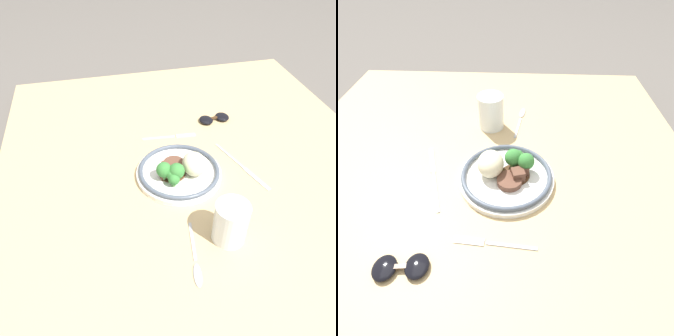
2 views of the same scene
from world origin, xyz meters
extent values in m
plane|color=#5B5651|center=(0.00, 0.00, 0.00)|extent=(8.00, 8.00, 0.00)
cube|color=tan|center=(0.00, 0.00, 0.02)|extent=(1.28, 1.13, 0.04)
cylinder|color=white|center=(0.02, -0.06, 0.05)|extent=(0.24, 0.24, 0.01)
torus|color=#4C5666|center=(0.02, -0.06, 0.06)|extent=(0.23, 0.23, 0.01)
ellipsoid|color=beige|center=(0.03, -0.02, 0.09)|extent=(0.08, 0.07, 0.06)
cylinder|color=brown|center=(0.00, -0.07, 0.06)|extent=(0.06, 0.06, 0.02)
cylinder|color=#51331E|center=(0.03, -0.08, 0.06)|extent=(0.08, 0.08, 0.00)
cube|color=brown|center=(0.01, -0.09, 0.07)|extent=(0.04, 0.04, 0.03)
cube|color=brown|center=(0.02, -0.08, 0.07)|extent=(0.03, 0.03, 0.02)
cube|color=brown|center=(0.04, -0.10, 0.07)|extent=(0.03, 0.03, 0.03)
cylinder|color=#669E51|center=(0.06, -0.07, 0.06)|extent=(0.02, 0.02, 0.02)
sphere|color=#387F38|center=(0.06, -0.07, 0.09)|extent=(0.04, 0.04, 0.04)
cylinder|color=#669E51|center=(0.06, -0.09, 0.06)|extent=(0.01, 0.01, 0.01)
sphere|color=#387F38|center=(0.06, -0.09, 0.08)|extent=(0.03, 0.03, 0.03)
cylinder|color=#669E51|center=(0.07, -0.09, 0.06)|extent=(0.01, 0.01, 0.01)
sphere|color=#387F38|center=(0.07, -0.09, 0.08)|extent=(0.03, 0.03, 0.03)
cylinder|color=#669E51|center=(0.06, -0.08, 0.06)|extent=(0.01, 0.01, 0.02)
sphere|color=#387F38|center=(0.06, -0.08, 0.08)|extent=(0.03, 0.03, 0.03)
cylinder|color=#669E51|center=(0.04, -0.11, 0.06)|extent=(0.01, 0.01, 0.02)
sphere|color=#387F38|center=(0.04, -0.11, 0.09)|extent=(0.04, 0.04, 0.04)
cylinder|color=yellow|center=(0.25, 0.00, 0.08)|extent=(0.07, 0.07, 0.08)
cylinder|color=white|center=(0.25, 0.00, 0.09)|extent=(0.08, 0.08, 0.11)
cube|color=#B7B7BC|center=(-0.16, -0.08, 0.04)|extent=(0.02, 0.11, 0.00)
cube|color=#B7B7BC|center=(-0.15, 0.01, 0.04)|extent=(0.02, 0.06, 0.00)
cube|color=#B7B7BC|center=(-0.02, 0.11, 0.04)|extent=(0.13, 0.05, 0.00)
cube|color=#B7B7BC|center=(0.09, 0.15, 0.04)|extent=(0.10, 0.04, 0.00)
cube|color=#B7B7BC|center=(0.25, -0.08, 0.04)|extent=(0.11, 0.02, 0.00)
ellipsoid|color=#B7B7BC|center=(0.33, -0.10, 0.04)|extent=(0.06, 0.03, 0.01)
ellipsoid|color=black|center=(-0.22, 0.10, 0.05)|extent=(0.06, 0.05, 0.02)
ellipsoid|color=black|center=(-0.22, 0.16, 0.05)|extent=(0.06, 0.05, 0.02)
cube|color=#472D19|center=(-0.22, 0.13, 0.05)|extent=(0.01, 0.02, 0.00)
camera|label=1|loc=(0.68, -0.24, 0.67)|focal=35.00mm
camera|label=2|loc=(-0.43, -0.08, 0.53)|focal=28.00mm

